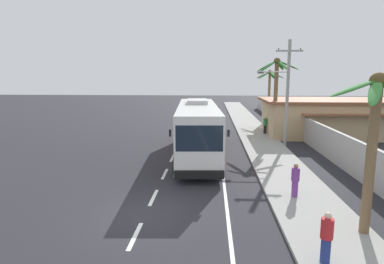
# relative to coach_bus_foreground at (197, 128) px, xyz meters

# --- Properties ---
(ground_plane) EXTENTS (160.00, 160.00, 0.00)m
(ground_plane) POSITION_rel_coach_bus_foreground_xyz_m (-1.68, -9.76, -1.99)
(ground_plane) COLOR #28282D
(sidewalk_kerb) EXTENTS (3.20, 90.00, 0.14)m
(sidewalk_kerb) POSITION_rel_coach_bus_foreground_xyz_m (5.12, 0.24, -1.92)
(sidewalk_kerb) COLOR #999993
(sidewalk_kerb) RESTS_ON ground
(lane_markings) EXTENTS (3.47, 71.11, 0.01)m
(lane_markings) POSITION_rel_coach_bus_foreground_xyz_m (0.33, 5.06, -1.99)
(lane_markings) COLOR white
(lane_markings) RESTS_ON ground
(boundary_wall) EXTENTS (0.24, 60.00, 2.06)m
(boundary_wall) POSITION_rel_coach_bus_foreground_xyz_m (8.92, 4.24, -0.96)
(boundary_wall) COLOR #B2B2AD
(boundary_wall) RESTS_ON ground
(coach_bus_foreground) EXTENTS (3.54, 12.55, 3.83)m
(coach_bus_foreground) POSITION_rel_coach_bus_foreground_xyz_m (0.00, 0.00, 0.00)
(coach_bus_foreground) COLOR white
(coach_bus_foreground) RESTS_ON ground
(motorcycle_beside_bus) EXTENTS (0.56, 1.96, 1.53)m
(motorcycle_beside_bus) POSITION_rel_coach_bus_foreground_xyz_m (2.06, 9.14, -1.36)
(motorcycle_beside_bus) COLOR black
(motorcycle_beside_bus) RESTS_ON ground
(pedestrian_near_kerb) EXTENTS (0.36, 0.36, 1.53)m
(pedestrian_near_kerb) POSITION_rel_coach_bus_foreground_xyz_m (4.74, -7.78, -1.06)
(pedestrian_near_kerb) COLOR #75388E
(pedestrian_near_kerb) RESTS_ON sidewalk_kerb
(pedestrian_midwalk) EXTENTS (0.36, 0.36, 1.55)m
(pedestrian_midwalk) POSITION_rel_coach_bus_foreground_xyz_m (4.30, -13.07, -1.05)
(pedestrian_midwalk) COLOR navy
(pedestrian_midwalk) RESTS_ON sidewalk_kerb
(pedestrian_far_walk) EXTENTS (0.36, 0.36, 1.62)m
(pedestrian_far_walk) POSITION_rel_coach_bus_foreground_xyz_m (6.03, 8.53, -1.00)
(pedestrian_far_walk) COLOR black
(pedestrian_far_walk) RESTS_ON sidewalk_kerb
(utility_pole_mid) EXTENTS (3.36, 0.24, 8.23)m
(utility_pole_mid) POSITION_rel_coach_bus_foreground_xyz_m (6.73, 3.66, 2.42)
(utility_pole_mid) COLOR #9E9E99
(utility_pole_mid) RESTS_ON ground
(palm_nearest) EXTENTS (3.33, 3.13, 5.65)m
(palm_nearest) POSITION_rel_coach_bus_foreground_xyz_m (6.31, -11.09, 1.98)
(palm_nearest) COLOR brown
(palm_nearest) RESTS_ON ground
(palm_second) EXTENTS (3.73, 3.69, 7.04)m
(palm_second) POSITION_rel_coach_bus_foreground_xyz_m (6.49, 6.50, 2.74)
(palm_second) COLOR brown
(palm_second) RESTS_ON ground
(palm_third) EXTENTS (3.43, 3.54, 6.22)m
(palm_third) POSITION_rel_coach_bus_foreground_xyz_m (7.98, 18.31, 2.39)
(palm_third) COLOR brown
(palm_third) RESTS_ON ground
(roadside_building) EXTENTS (15.95, 7.62, 3.37)m
(roadside_building) POSITION_rel_coach_bus_foreground_xyz_m (13.76, 8.83, -0.29)
(roadside_building) COLOR tan
(roadside_building) RESTS_ON ground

